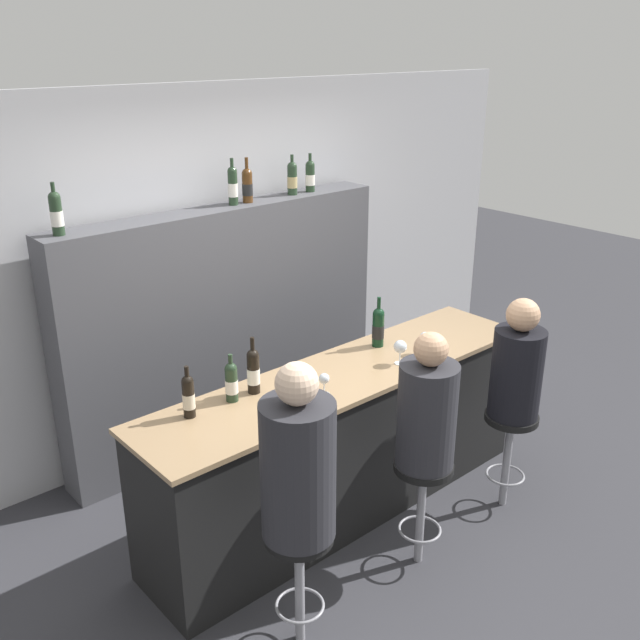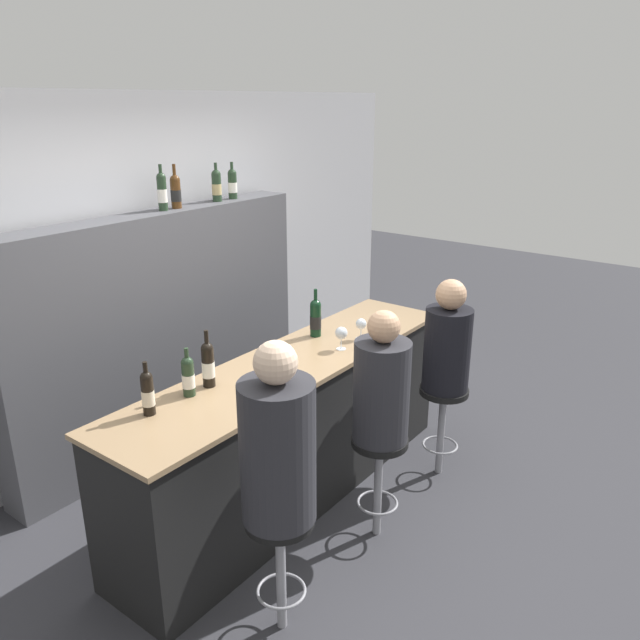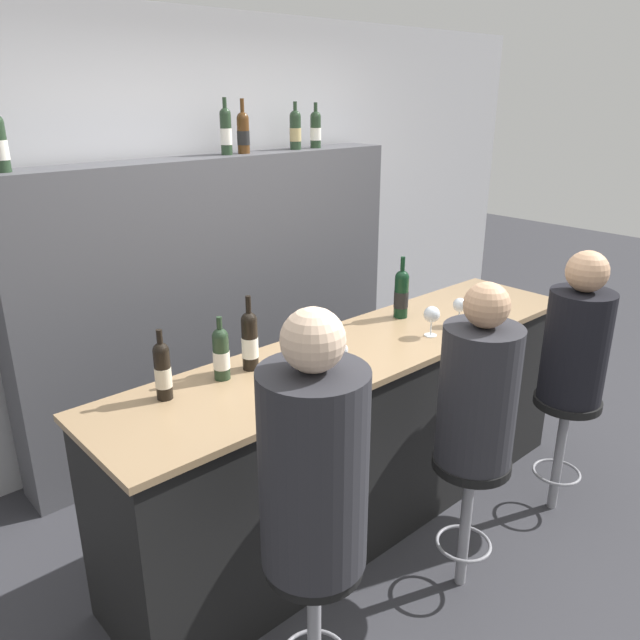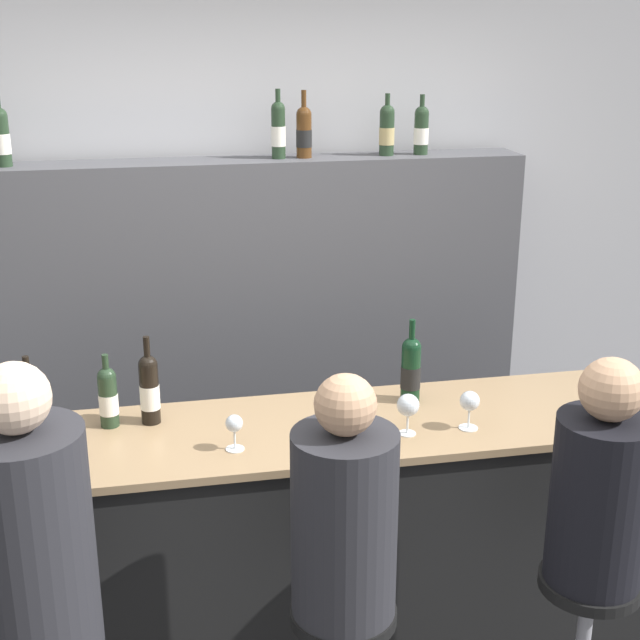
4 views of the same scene
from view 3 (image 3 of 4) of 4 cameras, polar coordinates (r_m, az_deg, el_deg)
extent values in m
plane|color=#333338|center=(3.38, 7.45, -19.37)|extent=(16.00, 16.00, 0.00)
cube|color=#B2B2B7|center=(4.06, -11.11, 7.85)|extent=(6.40, 0.05, 2.60)
cube|color=black|center=(3.27, 3.82, -10.56)|extent=(2.72, 0.60, 0.95)
cube|color=#997A56|center=(3.05, 4.03, -2.60)|extent=(2.76, 0.64, 0.03)
cube|color=#4C4C51|center=(3.98, -9.02, 1.67)|extent=(2.58, 0.28, 1.79)
cylinder|color=black|center=(2.56, -14.15, -4.87)|extent=(0.07, 0.07, 0.21)
cylinder|color=beige|center=(2.57, -14.13, -5.08)|extent=(0.07, 0.07, 0.08)
sphere|color=black|center=(2.52, -14.35, -2.72)|extent=(0.07, 0.07, 0.07)
cylinder|color=black|center=(2.50, -14.45, -1.66)|extent=(0.02, 0.02, 0.07)
cylinder|color=#233823|center=(2.69, -9.01, -3.41)|extent=(0.07, 0.07, 0.20)
cylinder|color=white|center=(2.69, -9.00, -3.60)|extent=(0.07, 0.07, 0.08)
sphere|color=#233823|center=(2.65, -9.12, -1.47)|extent=(0.07, 0.07, 0.07)
cylinder|color=#233823|center=(2.63, -9.18, -0.46)|extent=(0.02, 0.02, 0.07)
cylinder|color=black|center=(2.76, -6.42, -2.25)|extent=(0.07, 0.07, 0.23)
cylinder|color=white|center=(2.76, -6.41, -2.47)|extent=(0.07, 0.07, 0.09)
sphere|color=black|center=(2.72, -6.52, -0.01)|extent=(0.07, 0.07, 0.07)
cylinder|color=black|center=(2.70, -6.57, 1.23)|extent=(0.02, 0.02, 0.10)
cylinder|color=black|center=(3.40, 7.43, 2.06)|extent=(0.08, 0.08, 0.22)
cylinder|color=black|center=(3.41, 7.42, 1.88)|extent=(0.08, 0.08, 0.09)
sphere|color=black|center=(3.37, 7.52, 3.88)|extent=(0.08, 0.08, 0.08)
cylinder|color=black|center=(3.35, 7.57, 4.94)|extent=(0.02, 0.02, 0.10)
cylinder|color=#233823|center=(3.32, -27.23, 13.85)|extent=(0.07, 0.07, 0.22)
cylinder|color=white|center=(3.32, -27.20, 13.66)|extent=(0.07, 0.07, 0.09)
cylinder|color=#233823|center=(3.84, -8.58, 16.43)|extent=(0.07, 0.07, 0.23)
cylinder|color=white|center=(3.84, -8.58, 16.25)|extent=(0.07, 0.07, 0.09)
sphere|color=#233823|center=(3.84, -8.68, 18.15)|extent=(0.07, 0.07, 0.07)
cylinder|color=#233823|center=(3.84, -8.72, 18.92)|extent=(0.02, 0.02, 0.08)
cylinder|color=#4C2D14|center=(3.91, -7.02, 16.35)|extent=(0.07, 0.07, 0.20)
cylinder|color=black|center=(3.91, -7.02, 16.20)|extent=(0.08, 0.08, 0.08)
sphere|color=#4C2D14|center=(3.91, -7.09, 17.83)|extent=(0.07, 0.07, 0.07)
cylinder|color=#4C2D14|center=(3.91, -7.13, 18.75)|extent=(0.02, 0.02, 0.10)
cylinder|color=#233823|center=(4.16, -2.27, 16.72)|extent=(0.07, 0.07, 0.20)
cylinder|color=tan|center=(4.16, -2.26, 16.58)|extent=(0.07, 0.07, 0.08)
sphere|color=#233823|center=(4.16, -2.29, 18.12)|extent=(0.07, 0.07, 0.07)
cylinder|color=#233823|center=(4.15, -2.30, 18.83)|extent=(0.02, 0.02, 0.07)
cylinder|color=#233823|center=(4.27, -0.40, 16.77)|extent=(0.07, 0.07, 0.20)
cylinder|color=white|center=(4.27, -0.40, 16.64)|extent=(0.07, 0.07, 0.08)
sphere|color=#233823|center=(4.27, -0.41, 18.09)|extent=(0.07, 0.07, 0.07)
cylinder|color=#233823|center=(4.27, -0.41, 18.78)|extent=(0.02, 0.02, 0.08)
cylinder|color=silver|center=(2.77, 1.93, -4.61)|extent=(0.07, 0.07, 0.00)
cylinder|color=silver|center=(2.75, 1.94, -3.92)|extent=(0.01, 0.01, 0.07)
sphere|color=silver|center=(2.73, 1.95, -2.73)|extent=(0.06, 0.06, 0.06)
cylinder|color=silver|center=(3.20, 10.07, -1.37)|extent=(0.06, 0.06, 0.00)
cylinder|color=silver|center=(3.19, 10.11, -0.73)|extent=(0.01, 0.01, 0.07)
sphere|color=silver|center=(3.16, 10.19, 0.52)|extent=(0.08, 0.08, 0.08)
cylinder|color=silver|center=(3.38, 12.54, -0.38)|extent=(0.07, 0.07, 0.00)
cylinder|color=silver|center=(3.37, 12.59, 0.24)|extent=(0.01, 0.01, 0.07)
sphere|color=silver|center=(3.34, 12.68, 1.36)|extent=(0.07, 0.07, 0.07)
cylinder|color=gray|center=(2.50, -0.53, -27.04)|extent=(0.05, 0.05, 0.63)
cylinder|color=black|center=(2.26, -0.56, -21.32)|extent=(0.34, 0.34, 0.04)
cylinder|color=#28282D|center=(2.04, -0.60, -13.56)|extent=(0.35, 0.35, 0.70)
sphere|color=beige|center=(1.83, -0.65, -1.84)|extent=(0.20, 0.20, 0.20)
cylinder|color=gray|center=(3.01, 13.13, -17.89)|extent=(0.05, 0.05, 0.63)
torus|color=gray|center=(3.07, 12.98, -19.27)|extent=(0.25, 0.25, 0.02)
cylinder|color=black|center=(2.82, 13.67, -12.55)|extent=(0.34, 0.34, 0.04)
cylinder|color=#28282D|center=(2.66, 14.24, -6.71)|extent=(0.32, 0.32, 0.60)
sphere|color=tan|center=(2.51, 15.00, 1.32)|extent=(0.18, 0.18, 0.18)
cylinder|color=gray|center=(3.63, 20.99, -11.62)|extent=(0.05, 0.05, 0.63)
torus|color=gray|center=(3.68, 20.80, -12.87)|extent=(0.25, 0.25, 0.02)
cylinder|color=black|center=(3.47, 21.68, -6.93)|extent=(0.34, 0.34, 0.04)
cylinder|color=black|center=(3.35, 22.35, -2.25)|extent=(0.31, 0.31, 0.57)
sphere|color=tan|center=(3.23, 23.25, 4.10)|extent=(0.20, 0.20, 0.20)
camera|label=1|loc=(1.32, 174.70, 12.84)|focal=40.00mm
camera|label=2|loc=(0.92, -160.55, 5.81)|focal=35.00mm
camera|label=4|loc=(1.82, 85.70, 10.43)|focal=50.00mm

